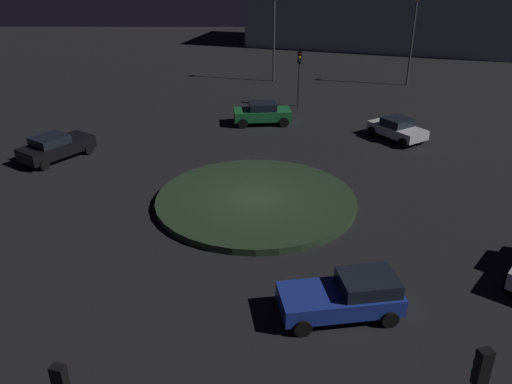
{
  "coord_description": "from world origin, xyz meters",
  "views": [
    {
      "loc": [
        -23.81,
        -0.09,
        11.96
      ],
      "look_at": [
        0.0,
        0.0,
        0.61
      ],
      "focal_mm": 37.22,
      "sensor_mm": 36.0,
      "label": 1
    }
  ],
  "objects_px": {
    "streetlamp_southeast": "(413,30)",
    "car_white": "(397,129)",
    "car_blue": "(346,295)",
    "store_building": "(383,12)",
    "traffic_light_east": "(299,68)",
    "car_black": "(56,147)",
    "streetlamp_east": "(274,23)",
    "car_green": "(262,113)"
  },
  "relations": [
    {
      "from": "traffic_light_east",
      "to": "streetlamp_east",
      "type": "xyz_separation_m",
      "value": [
        8.3,
        1.75,
        2.21
      ]
    },
    {
      "from": "car_white",
      "to": "streetlamp_southeast",
      "type": "distance_m",
      "value": 15.65
    },
    {
      "from": "car_green",
      "to": "streetlamp_east",
      "type": "bearing_deg",
      "value": 79.15
    },
    {
      "from": "streetlamp_east",
      "to": "car_white",
      "type": "bearing_deg",
      "value": -154.1
    },
    {
      "from": "car_blue",
      "to": "car_white",
      "type": "bearing_deg",
      "value": -117.41
    },
    {
      "from": "car_black",
      "to": "traffic_light_east",
      "type": "distance_m",
      "value": 19.13
    },
    {
      "from": "car_green",
      "to": "store_building",
      "type": "distance_m",
      "value": 34.3
    },
    {
      "from": "car_black",
      "to": "streetlamp_southeast",
      "type": "bearing_deg",
      "value": -19.24
    },
    {
      "from": "car_white",
      "to": "traffic_light_east",
      "type": "distance_m",
      "value": 9.99
    },
    {
      "from": "car_blue",
      "to": "streetlamp_east",
      "type": "height_order",
      "value": "streetlamp_east"
    },
    {
      "from": "car_black",
      "to": "car_green",
      "type": "xyz_separation_m",
      "value": [
        6.79,
        -12.44,
        0.03
      ]
    },
    {
      "from": "car_blue",
      "to": "car_green",
      "type": "relative_size",
      "value": 1.06
    },
    {
      "from": "car_black",
      "to": "traffic_light_east",
      "type": "relative_size",
      "value": 1.07
    },
    {
      "from": "streetlamp_east",
      "to": "store_building",
      "type": "height_order",
      "value": "store_building"
    },
    {
      "from": "streetlamp_southeast",
      "to": "streetlamp_east",
      "type": "relative_size",
      "value": 0.99
    },
    {
      "from": "store_building",
      "to": "car_blue",
      "type": "bearing_deg",
      "value": 93.86
    },
    {
      "from": "traffic_light_east",
      "to": "store_building",
      "type": "bearing_deg",
      "value": 166.46
    },
    {
      "from": "car_white",
      "to": "traffic_light_east",
      "type": "height_order",
      "value": "traffic_light_east"
    },
    {
      "from": "car_white",
      "to": "car_blue",
      "type": "relative_size",
      "value": 0.94
    },
    {
      "from": "streetlamp_east",
      "to": "traffic_light_east",
      "type": "bearing_deg",
      "value": -168.06
    },
    {
      "from": "car_blue",
      "to": "traffic_light_east",
      "type": "bearing_deg",
      "value": -99.13
    },
    {
      "from": "car_white",
      "to": "store_building",
      "type": "distance_m",
      "value": 34.67
    },
    {
      "from": "car_white",
      "to": "streetlamp_east",
      "type": "bearing_deg",
      "value": 172.26
    },
    {
      "from": "car_blue",
      "to": "store_building",
      "type": "height_order",
      "value": "store_building"
    },
    {
      "from": "traffic_light_east",
      "to": "store_building",
      "type": "height_order",
      "value": "store_building"
    },
    {
      "from": "car_black",
      "to": "traffic_light_east",
      "type": "height_order",
      "value": "traffic_light_east"
    },
    {
      "from": "traffic_light_east",
      "to": "car_black",
      "type": "bearing_deg",
      "value": -42.95
    },
    {
      "from": "car_blue",
      "to": "store_building",
      "type": "relative_size",
      "value": 0.13
    },
    {
      "from": "car_green",
      "to": "streetlamp_east",
      "type": "relative_size",
      "value": 0.54
    },
    {
      "from": "car_green",
      "to": "store_building",
      "type": "xyz_separation_m",
      "value": [
        30.78,
        -14.78,
        3.21
      ]
    },
    {
      "from": "traffic_light_east",
      "to": "streetlamp_east",
      "type": "height_order",
      "value": "streetlamp_east"
    },
    {
      "from": "car_green",
      "to": "streetlamp_southeast",
      "type": "xyz_separation_m",
      "value": [
        11.23,
        -13.22,
        4.09
      ]
    },
    {
      "from": "streetlamp_southeast",
      "to": "car_white",
      "type": "bearing_deg",
      "value": 163.24
    },
    {
      "from": "streetlamp_east",
      "to": "store_building",
      "type": "distance_m",
      "value": 22.67
    },
    {
      "from": "traffic_light_east",
      "to": "store_building",
      "type": "distance_m",
      "value": 28.93
    },
    {
      "from": "car_black",
      "to": "store_building",
      "type": "distance_m",
      "value": 46.51
    },
    {
      "from": "streetlamp_east",
      "to": "car_black",
      "type": "bearing_deg",
      "value": 145.23
    },
    {
      "from": "car_white",
      "to": "streetlamp_southeast",
      "type": "height_order",
      "value": "streetlamp_southeast"
    },
    {
      "from": "streetlamp_east",
      "to": "store_building",
      "type": "xyz_separation_m",
      "value": [
        18.05,
        -13.66,
        -1.25
      ]
    },
    {
      "from": "traffic_light_east",
      "to": "store_building",
      "type": "relative_size",
      "value": 0.13
    },
    {
      "from": "streetlamp_southeast",
      "to": "car_blue",
      "type": "bearing_deg",
      "value": 162.27
    },
    {
      "from": "car_black",
      "to": "streetlamp_east",
      "type": "height_order",
      "value": "streetlamp_east"
    }
  ]
}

